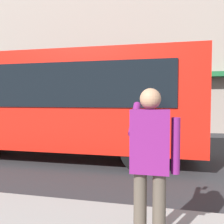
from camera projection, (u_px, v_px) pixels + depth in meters
name	position (u px, v px, depth m)	size (l,w,h in m)	color
ground_plane	(114.00, 158.00, 7.32)	(60.00, 60.00, 0.00)	#2B2B2D
building_facade_far	(140.00, 24.00, 13.64)	(28.00, 1.55, 12.00)	gray
red_bus	(47.00, 101.00, 7.47)	(9.05, 2.54, 3.08)	red
pedestrian_photographer	(150.00, 156.00, 2.57)	(0.53, 0.52, 1.70)	#4C4238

